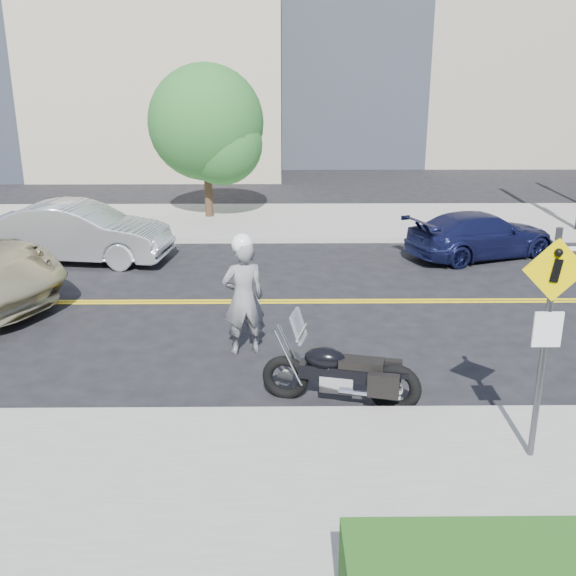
% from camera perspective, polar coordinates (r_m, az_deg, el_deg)
% --- Properties ---
extents(ground_plane, '(120.00, 120.00, 0.00)m').
position_cam_1_polar(ground_plane, '(14.72, -4.42, -1.17)').
color(ground_plane, black).
rests_on(ground_plane, ground).
extents(sidewalk_near, '(60.00, 5.00, 0.15)m').
position_cam_1_polar(sidewalk_near, '(8.05, -7.99, -18.97)').
color(sidewalk_near, '#9E9B91').
rests_on(sidewalk_near, ground_plane).
extents(sidewalk_far, '(60.00, 5.00, 0.15)m').
position_cam_1_polar(sidewalk_far, '(21.90, -3.19, 5.65)').
color(sidewalk_far, '#9E9B91').
rests_on(sidewalk_far, ground_plane).
extents(pedestrian_sign, '(0.78, 0.08, 3.00)m').
position_cam_1_polar(pedestrian_sign, '(8.70, 21.12, -2.88)').
color(pedestrian_sign, '#4C4C51').
rests_on(pedestrian_sign, sidewalk_near).
extents(motorcyclist, '(0.86, 0.68, 2.20)m').
position_cam_1_polar(motorcyclist, '(11.81, -3.80, -0.56)').
color(motorcyclist, '#B8B9BE').
rests_on(motorcyclist, ground).
extents(motorcycle, '(2.45, 1.24, 1.43)m').
position_cam_1_polar(motorcycle, '(10.19, 4.55, -6.09)').
color(motorcycle, black).
rests_on(motorcycle, ground).
extents(parked_car_silver, '(4.85, 2.27, 1.54)m').
position_cam_1_polar(parked_car_silver, '(18.34, -17.26, 4.52)').
color(parked_car_silver, '#AFB3B7').
rests_on(parked_car_silver, ground).
extents(parked_car_blue, '(4.49, 3.10, 1.21)m').
position_cam_1_polar(parked_car_blue, '(18.67, 16.04, 4.35)').
color(parked_car_blue, '#171B45').
rests_on(parked_car_blue, ground).
extents(tree_far_a, '(3.65, 3.65, 4.98)m').
position_cam_1_polar(tree_far_a, '(22.02, -6.96, 13.73)').
color(tree_far_a, '#382619').
rests_on(tree_far_a, ground).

